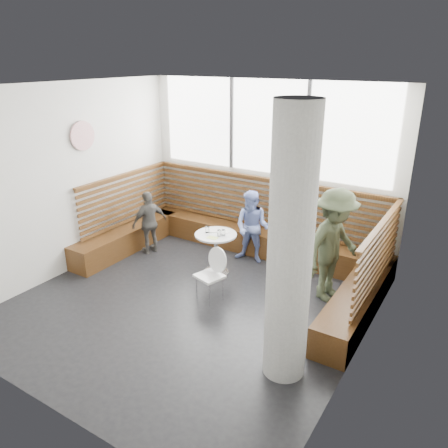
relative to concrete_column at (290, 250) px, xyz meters
The scene contains 15 objects.
room 1.95m from the concrete_column, 161.90° to the left, with size 5.00×5.00×3.20m.
booth 3.24m from the concrete_column, 127.94° to the left, with size 5.00×2.50×1.44m.
concrete_column is the anchor object (origin of this frame).
wall_art 4.48m from the concrete_column, 166.94° to the left, with size 0.50×0.50×0.03m, color white.
cafe_table 2.90m from the concrete_column, 140.67° to the left, with size 0.72×0.72×0.74m.
cafe_chair 2.23m from the concrete_column, 150.14° to the left, with size 0.40×0.39×0.83m.
adult_man 2.07m from the concrete_column, 93.38° to the left, with size 1.15×0.66×1.79m, color #3A432D.
child_back 3.17m from the concrete_column, 125.98° to the left, with size 0.65×0.51×1.34m, color #7A8DD3.
child_left 4.16m from the concrete_column, 153.97° to the left, with size 0.71×0.30×1.22m, color #4E4C47.
plate_near 2.97m from the concrete_column, 141.00° to the left, with size 0.20×0.20×0.01m, color white.
plate_far 2.86m from the concrete_column, 137.52° to the left, with size 0.21×0.21×0.01m, color white.
glass_left 2.91m from the concrete_column, 143.07° to the left, with size 0.07×0.07×0.11m, color white.
glass_mid 2.72m from the concrete_column, 140.12° to the left, with size 0.07×0.07×0.10m, color white.
glass_right 2.70m from the concrete_column, 138.53° to the left, with size 0.07×0.07×0.10m, color white.
menu_card 2.69m from the concrete_column, 143.07° to the left, with size 0.18×0.13×0.00m, color #A5C64C.
Camera 1 is at (3.53, -4.63, 3.57)m, focal length 35.00 mm.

